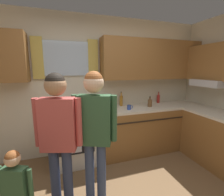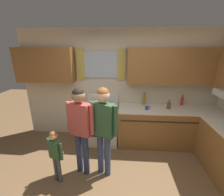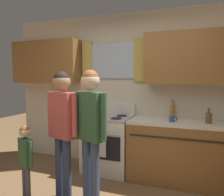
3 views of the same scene
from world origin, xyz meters
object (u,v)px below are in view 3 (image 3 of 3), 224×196
at_px(stove_oven, 108,143).
at_px(bottle_oil_amber, 172,111).
at_px(adult_holding_child, 62,120).
at_px(mug_cobalt_blue, 172,119).
at_px(adult_in_plaid, 91,121).
at_px(small_child, 25,155).
at_px(bottle_squat_brown, 209,118).

bearing_deg(stove_oven, bottle_oil_amber, 12.84).
xyz_separation_m(stove_oven, adult_holding_child, (-0.21, -1.02, 0.54)).
relative_size(mug_cobalt_blue, adult_in_plaid, 0.07).
xyz_separation_m(stove_oven, mug_cobalt_blue, (1.01, -0.11, 0.48)).
height_order(adult_in_plaid, small_child, adult_in_plaid).
bearing_deg(adult_holding_child, stove_oven, 78.56).
distance_m(stove_oven, small_child, 1.39).
xyz_separation_m(stove_oven, adult_in_plaid, (0.18, -1.02, 0.55)).
xyz_separation_m(bottle_oil_amber, small_child, (-1.57, -1.48, -0.41)).
height_order(bottle_squat_brown, small_child, bottle_squat_brown).
height_order(stove_oven, bottle_oil_amber, bottle_oil_amber).
relative_size(stove_oven, adult_in_plaid, 0.68).
bearing_deg(bottle_oil_amber, small_child, -136.78).
bearing_deg(mug_cobalt_blue, bottle_oil_amber, 94.78).
xyz_separation_m(adult_in_plaid, small_child, (-0.76, -0.23, -0.42)).
height_order(bottle_oil_amber, adult_holding_child, adult_holding_child).
xyz_separation_m(bottle_oil_amber, adult_in_plaid, (-0.81, -1.25, 0.01)).
height_order(bottle_squat_brown, mug_cobalt_blue, bottle_squat_brown).
xyz_separation_m(bottle_oil_amber, adult_holding_child, (-1.19, -1.25, 0.00)).
xyz_separation_m(mug_cobalt_blue, adult_holding_child, (-1.22, -0.91, 0.07)).
height_order(bottle_squat_brown, adult_in_plaid, adult_in_plaid).
xyz_separation_m(mug_cobalt_blue, small_child, (-1.60, -1.14, -0.34)).
bearing_deg(adult_in_plaid, small_child, -163.35).
bearing_deg(bottle_squat_brown, adult_holding_child, -149.67).
relative_size(stove_oven, adult_holding_child, 0.69).
distance_m(stove_oven, mug_cobalt_blue, 1.13).
distance_m(bottle_oil_amber, bottle_squat_brown, 0.57).
height_order(bottle_oil_amber, adult_in_plaid, adult_in_plaid).
height_order(adult_holding_child, adult_in_plaid, adult_in_plaid).
bearing_deg(stove_oven, bottle_squat_brown, -0.95).
relative_size(stove_oven, bottle_squat_brown, 5.37).
distance_m(stove_oven, bottle_oil_amber, 1.15).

